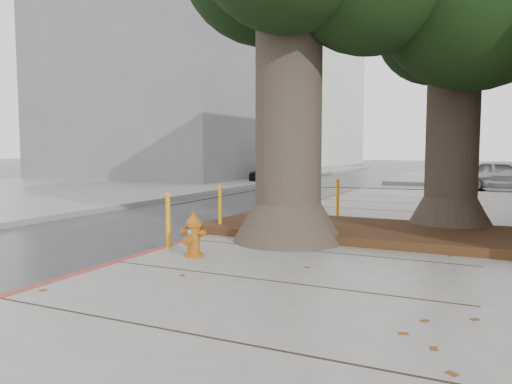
# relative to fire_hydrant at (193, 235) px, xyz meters

# --- Properties ---
(ground) EXTENTS (140.00, 140.00, 0.00)m
(ground) POSITION_rel_fire_hydrant_xyz_m (1.14, -0.79, -0.49)
(ground) COLOR #28282B
(ground) RESTS_ON ground
(sidewalk_opposite) EXTENTS (14.00, 60.00, 0.15)m
(sidewalk_opposite) POSITION_rel_fire_hydrant_xyz_m (-12.86, 9.21, -0.42)
(sidewalk_opposite) COLOR slate
(sidewalk_opposite) RESTS_ON ground
(curb_red) EXTENTS (0.14, 26.00, 0.16)m
(curb_red) POSITION_rel_fire_hydrant_xyz_m (-0.86, 1.71, -0.42)
(curb_red) COLOR maroon
(curb_red) RESTS_ON ground
(planter_bed) EXTENTS (6.40, 2.60, 0.16)m
(planter_bed) POSITION_rel_fire_hydrant_xyz_m (2.04, 3.11, -0.26)
(planter_bed) COLOR black
(planter_bed) RESTS_ON sidewalk_main
(building_far_grey) EXTENTS (12.00, 16.00, 12.00)m
(building_far_grey) POSITION_rel_fire_hydrant_xyz_m (-13.86, 21.21, 5.51)
(building_far_grey) COLOR slate
(building_far_grey) RESTS_ON ground
(building_far_white) EXTENTS (12.00, 18.00, 15.00)m
(building_far_white) POSITION_rel_fire_hydrant_xyz_m (-15.86, 44.21, 7.01)
(building_far_white) COLOR silver
(building_far_white) RESTS_ON ground
(bollard_ring) EXTENTS (3.79, 5.39, 0.95)m
(bollard_ring) POSITION_rel_fire_hydrant_xyz_m (0.27, 3.58, 0.17)
(bollard_ring) COLOR orange
(bollard_ring) RESTS_ON sidewalk_main
(fire_hydrant) EXTENTS (0.37, 0.33, 0.71)m
(fire_hydrant) POSITION_rel_fire_hydrant_xyz_m (0.00, 0.00, 0.00)
(fire_hydrant) COLOR #B05C12
(fire_hydrant) RESTS_ON sidewalk_main
(car_silver) EXTENTS (4.10, 2.09, 1.34)m
(car_silver) POSITION_rel_fire_hydrant_xyz_m (4.71, 17.39, 0.17)
(car_silver) COLOR #B4B5BA
(car_silver) RESTS_ON ground
(car_dark) EXTENTS (1.65, 3.77, 1.08)m
(car_dark) POSITION_rel_fire_hydrant_xyz_m (-6.47, 18.06, 0.05)
(car_dark) COLOR black
(car_dark) RESTS_ON ground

